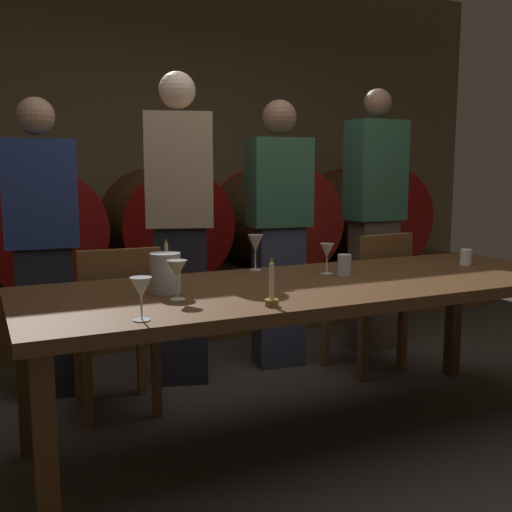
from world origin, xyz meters
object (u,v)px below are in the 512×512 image
(wine_barrel_center, at_px, (164,223))
(wine_barrel_right, at_px, (275,219))
(cup_left, at_px, (344,265))
(wine_glass_far_left, at_px, (141,289))
(candle_left, at_px, (167,268))
(guest_far_left, at_px, (42,247))
(wine_glass_far_right, at_px, (327,252))
(chair_left, at_px, (117,323))
(dining_table, at_px, (317,295))
(cup_right, at_px, (466,257))
(chair_right, at_px, (373,296))
(guest_center_right, at_px, (279,232))
(wine_barrel_left, at_px, (38,228))
(wine_glass_center_left, at_px, (177,270))
(guest_center_left, at_px, (180,227))
(pitcher, at_px, (165,273))
(wine_barrel_far_right, at_px, (366,216))
(guest_far_right, at_px, (374,218))
(candle_right, at_px, (272,293))
(wine_glass_center_right, at_px, (255,244))

(wine_barrel_center, height_order, wine_barrel_right, same)
(cup_left, bearing_deg, wine_glass_far_left, -158.47)
(wine_barrel_center, xyz_separation_m, candle_left, (-0.54, -1.83, -0.05))
(guest_far_left, relative_size, cup_left, 15.97)
(wine_glass_far_right, bearing_deg, wine_barrel_right, 69.33)
(chair_left, distance_m, candle_left, 0.48)
(dining_table, xyz_separation_m, cup_right, (0.97, 0.07, 0.11))
(chair_right, bearing_deg, guest_center_right, -47.62)
(guest_far_left, bearing_deg, candle_left, 124.80)
(wine_barrel_left, xyz_separation_m, wine_glass_center_left, (0.29, -2.29, 0.02))
(guest_center_right, bearing_deg, chair_right, 146.73)
(cup_right, bearing_deg, chair_left, 160.61)
(guest_center_left, bearing_deg, wine_glass_far_left, 84.27)
(guest_far_left, bearing_deg, chair_left, 126.52)
(wine_barrel_right, distance_m, cup_right, 2.12)
(candle_left, height_order, pitcher, candle_left)
(wine_barrel_right, bearing_deg, cup_left, -108.79)
(wine_barrel_far_right, xyz_separation_m, pitcher, (-2.56, -2.13, -0.02))
(wine_glass_center_left, distance_m, cup_right, 1.67)
(wine_glass_center_left, bearing_deg, wine_glass_far_right, 16.71)
(wine_barrel_left, relative_size, wine_barrel_center, 1.00)
(candle_left, relative_size, cup_left, 1.82)
(wine_glass_center_left, bearing_deg, candle_left, 78.05)
(chair_left, xyz_separation_m, guest_center_right, (1.12, 0.38, 0.38))
(guest_center_right, xyz_separation_m, guest_far_right, (0.77, 0.04, 0.06))
(dining_table, distance_m, guest_far_left, 1.57)
(wine_barrel_far_right, bearing_deg, guest_center_right, -142.99)
(candle_left, bearing_deg, wine_glass_center_left, -101.95)
(dining_table, bearing_deg, wine_barrel_right, 67.31)
(wine_glass_far_left, xyz_separation_m, cup_left, (1.10, 0.43, -0.06))
(candle_right, distance_m, wine_glass_far_right, 0.76)
(wine_glass_far_right, bearing_deg, guest_center_right, 76.90)
(candle_left, distance_m, wine_glass_center_right, 0.49)
(chair_right, height_order, cup_left, chair_right)
(wine_glass_center_left, bearing_deg, cup_left, 11.02)
(wine_barrel_far_right, relative_size, guest_far_right, 0.47)
(candle_right, bearing_deg, chair_left, 108.95)
(guest_far_left, bearing_deg, cup_left, 143.58)
(wine_glass_center_right, bearing_deg, chair_right, 15.72)
(wine_barrel_left, distance_m, wine_glass_center_left, 2.31)
(wine_barrel_right, xyz_separation_m, wine_glass_center_right, (-1.03, -1.78, 0.03))
(guest_far_left, bearing_deg, wine_barrel_left, -90.45)
(guest_far_left, bearing_deg, candle_right, 117.44)
(wine_barrel_center, distance_m, guest_far_right, 1.62)
(wine_barrel_center, distance_m, wine_barrel_far_right, 1.92)
(guest_far_right, bearing_deg, candle_left, 23.32)
(chair_left, height_order, candle_right, candle_right)
(wine_glass_far_left, relative_size, cup_right, 1.72)
(wine_barrel_left, relative_size, chair_right, 0.96)
(wine_barrel_center, bearing_deg, wine_barrel_right, 0.00)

